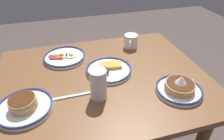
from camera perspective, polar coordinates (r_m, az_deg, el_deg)
name	(u,v)px	position (r m, az deg, el deg)	size (l,w,h in m)	color
dining_table	(103,91)	(1.11, -2.79, -6.19)	(1.11, 0.86, 0.73)	brown
plate_near_main	(65,57)	(1.22, -13.66, 3.76)	(0.25, 0.25, 0.04)	white
plate_center_pancakes	(109,70)	(1.07, -0.98, 0.13)	(0.25, 0.25, 0.05)	white
plate_far_companion	(24,106)	(0.92, -24.27, -9.52)	(0.24, 0.24, 0.06)	white
plate_far_side	(179,88)	(0.98, 19.02, -4.94)	(0.22, 0.22, 0.09)	white
coffee_mug	(131,41)	(1.30, 5.50, 8.40)	(0.09, 0.11, 0.09)	white
drinking_glass	(98,86)	(0.87, -3.98, -4.57)	(0.08, 0.08, 0.15)	silver
fork_near	(76,95)	(0.93, -10.43, -7.26)	(0.20, 0.02, 0.01)	silver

